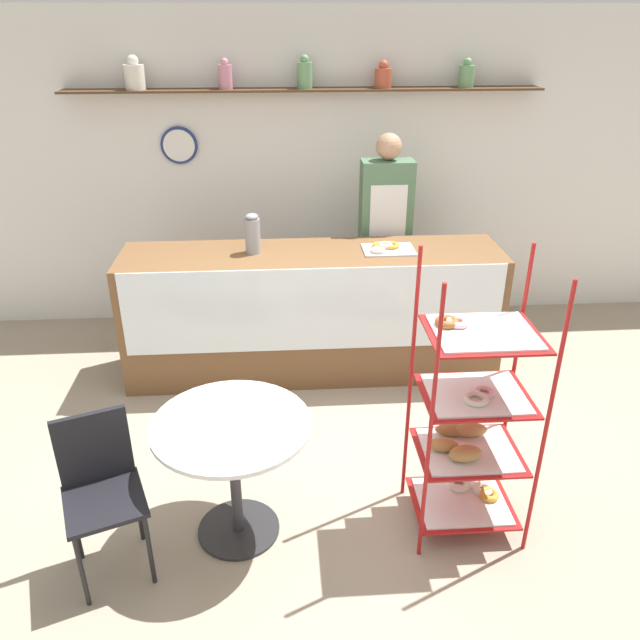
{
  "coord_description": "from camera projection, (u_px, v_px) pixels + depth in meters",
  "views": [
    {
      "loc": [
        -0.25,
        -3.12,
        2.63
      ],
      "look_at": [
        0.0,
        0.46,
        0.86
      ],
      "focal_mm": 35.0,
      "sensor_mm": 36.0,
      "label": 1
    }
  ],
  "objects": [
    {
      "name": "coffee_carafe",
      "position": [
        253.0,
        234.0,
        4.62
      ],
      "size": [
        0.11,
        0.11,
        0.3
      ],
      "color": "gray",
      "rests_on": "display_counter"
    },
    {
      "name": "donut_tray_counter",
      "position": [
        386.0,
        248.0,
        4.73
      ],
      "size": [
        0.39,
        0.28,
        0.05
      ],
      "color": "silver",
      "rests_on": "display_counter"
    },
    {
      "name": "cafe_table",
      "position": [
        233.0,
        450.0,
        3.28
      ],
      "size": [
        0.83,
        0.83,
        0.74
      ],
      "color": "#262628",
      "rests_on": "ground_plane"
    },
    {
      "name": "person_worker",
      "position": [
        385.0,
        232.0,
        5.21
      ],
      "size": [
        0.42,
        0.23,
        1.79
      ],
      "color": "#282833",
      "rests_on": "ground_plane"
    },
    {
      "name": "pastry_rack",
      "position": [
        470.0,
        425.0,
        3.33
      ],
      "size": [
        0.6,
        0.5,
        1.59
      ],
      "color": "#A51919",
      "rests_on": "ground_plane"
    },
    {
      "name": "display_counter",
      "position": [
        313.0,
        313.0,
        4.91
      ],
      "size": [
        2.9,
        0.68,
        1.01
      ],
      "color": "brown",
      "rests_on": "ground_plane"
    },
    {
      "name": "back_wall",
      "position": [
        305.0,
        172.0,
        5.52
      ],
      "size": [
        10.0,
        0.3,
        2.7
      ],
      "color": "white",
      "rests_on": "ground_plane"
    },
    {
      "name": "ground_plane",
      "position": [
        325.0,
        473.0,
        3.97
      ],
      "size": [
        14.0,
        14.0,
        0.0
      ],
      "primitive_type": "plane",
      "color": "gray"
    },
    {
      "name": "cafe_chair",
      "position": [
        100.0,
        479.0,
        3.11
      ],
      "size": [
        0.49,
        0.49,
        0.88
      ],
      "rotation": [
        0.0,
        0.0,
        6.64
      ],
      "color": "black",
      "rests_on": "ground_plane"
    }
  ]
}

